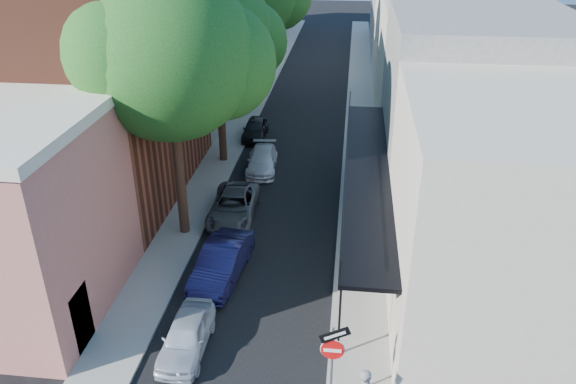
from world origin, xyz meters
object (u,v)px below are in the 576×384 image
(sign_post, at_px, (333,353))
(parked_car_b, at_px, (222,262))
(oak_near, at_px, (181,57))
(oak_mid, at_px, (225,36))
(parked_car_e, at_px, (255,129))
(parked_car_c, at_px, (234,206))
(parked_car_d, at_px, (262,161))
(parked_car_a, at_px, (186,336))

(sign_post, bearing_deg, parked_car_b, 127.51)
(sign_post, height_order, oak_near, oak_near)
(oak_mid, distance_m, parked_car_e, 7.43)
(parked_car_c, xyz_separation_m, parked_car_d, (0.48, 5.48, -0.07))
(sign_post, bearing_deg, parked_car_e, 105.44)
(parked_car_a, xyz_separation_m, parked_car_e, (-0.94, 19.05, 0.02))
(oak_near, relative_size, parked_car_a, 3.33)
(sign_post, xyz_separation_m, parked_car_d, (-4.56, 16.10, -1.48))
(oak_mid, bearing_deg, parked_car_e, 77.14)
(sign_post, xyz_separation_m, parked_car_b, (-4.56, 5.94, -1.33))
(parked_car_c, bearing_deg, parked_car_e, 91.70)
(parked_car_c, bearing_deg, parked_car_b, -86.42)
(oak_near, distance_m, parked_car_a, 10.60)
(oak_near, bearing_deg, parked_car_b, -59.58)
(oak_near, distance_m, parked_car_e, 13.68)
(parked_car_e, bearing_deg, oak_mid, -104.16)
(oak_mid, xyz_separation_m, parked_car_a, (1.76, -15.46, -6.47))
(parked_car_a, xyz_separation_m, parked_car_b, (0.26, 4.14, 0.12))
(parked_car_b, xyz_separation_m, parked_car_c, (-0.48, 4.68, -0.08))
(oak_near, relative_size, parked_car_c, 2.54)
(oak_near, bearing_deg, parked_car_e, 86.20)
(parked_car_b, relative_size, parked_car_e, 1.21)
(sign_post, distance_m, oak_near, 12.77)
(parked_car_a, xyz_separation_m, parked_car_c, (-0.22, 8.82, 0.04))
(oak_mid, relative_size, parked_car_a, 2.98)
(parked_car_a, distance_m, parked_car_c, 8.83)
(parked_car_b, distance_m, parked_car_d, 10.16)
(parked_car_c, relative_size, parked_car_e, 1.28)
(parked_car_e, bearing_deg, parked_car_d, -77.11)
(parked_car_c, relative_size, parked_car_d, 1.17)
(parked_car_b, bearing_deg, oak_near, 126.68)
(oak_near, height_order, parked_car_d, oak_near)
(parked_car_e, bearing_deg, sign_post, -75.86)
(parked_car_a, height_order, parked_car_e, parked_car_e)
(parked_car_a, bearing_deg, oak_near, 102.96)
(parked_car_d, bearing_deg, parked_car_c, -99.17)
(sign_post, height_order, parked_car_b, sign_post)
(oak_mid, relative_size, parked_car_d, 2.65)
(sign_post, bearing_deg, parked_car_d, 105.81)
(oak_near, relative_size, parked_car_b, 2.68)
(oak_mid, distance_m, parked_car_a, 16.85)
(oak_near, relative_size, oak_mid, 1.12)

